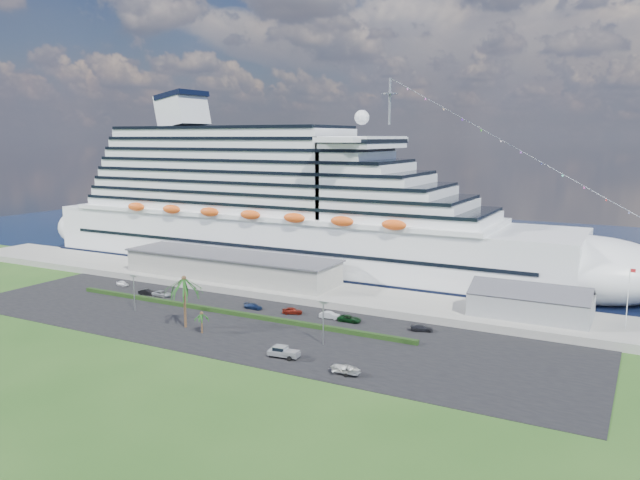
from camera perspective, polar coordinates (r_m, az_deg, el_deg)
The scene contains 23 objects.
ground at distance 123.45m, azimuth -9.82°, elevation -9.05°, with size 420.00×420.00×0.00m, color #254C19.
asphalt_lot at distance 131.82m, azimuth -6.85°, elevation -7.75°, with size 140.00×38.00×0.12m, color black.
wharf at distance 155.28m, azimuth -0.68°, elevation -4.72°, with size 240.00×20.00×1.80m, color gray.
water at distance 236.64m, azimuth 9.92°, elevation -0.17°, with size 420.00×160.00×0.02m, color black.
cruise_ship at distance 183.49m, azimuth -2.96°, elevation 2.47°, with size 191.00×38.00×54.00m.
terminal_building at distance 167.60m, azimuth -8.19°, elevation -2.32°, with size 61.00×15.00×6.30m.
port_shed at distance 137.77m, azimuth 18.70°, elevation -5.56°, with size 24.00×12.31×7.37m.
flagpole at distance 135.28m, azimuth 26.35°, elevation -4.63°, with size 1.08×0.16×12.00m.
hedge at distance 140.07m, azimuth -8.37°, elevation -6.53°, with size 88.00×1.10×0.90m, color black.
lamp_post_left at distance 145.79m, azimuth -16.65°, elevation -4.26°, with size 1.60×0.35×8.27m.
lamp_post_right at distance 117.77m, azimuth 0.30°, elevation -7.09°, with size 1.60×0.35×8.27m.
palm_tall at distance 130.08m, azimuth -12.33°, elevation -3.96°, with size 8.82×8.82×11.13m.
palm_short at distance 126.93m, azimuth -10.78°, elevation -6.83°, with size 3.53×3.53×4.56m.
parked_car_0 at distance 172.14m, azimuth -17.62°, elevation -3.80°, with size 1.56×3.88×1.32m, color white.
parked_car_1 at distance 160.66m, azimuth -15.53°, elevation -4.61°, with size 1.53×4.38×1.44m, color black.
parked_car_2 at distance 158.23m, azimuth -14.26°, elevation -4.78°, with size 2.30×4.98×1.38m, color #A4A7AD.
parked_car_3 at distance 143.31m, azimuth -6.12°, elevation -6.04°, with size 1.77×4.36×1.27m, color #152449.
parked_car_4 at distance 138.65m, azimuth -2.54°, elevation -6.47°, with size 1.79×4.46×1.52m, color maroon.
parked_car_5 at distance 135.15m, azimuth 0.90°, elevation -6.89°, with size 1.58×4.54×1.50m, color silver.
parked_car_6 at distance 132.97m, azimuth 2.70°, elevation -7.20°, with size 2.34×5.08×1.41m, color black.
parked_car_7 at distance 128.38m, azimuth 9.26°, elevation -7.94°, with size 1.85×4.55×1.32m, color #24242A.
pickup_truck at distance 112.29m, azimuth -3.38°, elevation -10.15°, with size 5.96×2.73×2.03m.
boat_trailer at distance 104.52m, azimuth 2.40°, elevation -11.66°, with size 5.85×3.84×1.67m.
Camera 1 is at (72.92, -91.76, 38.77)m, focal length 35.00 mm.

